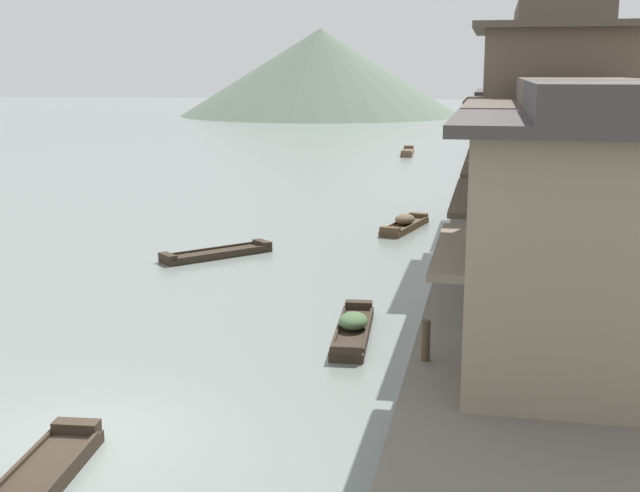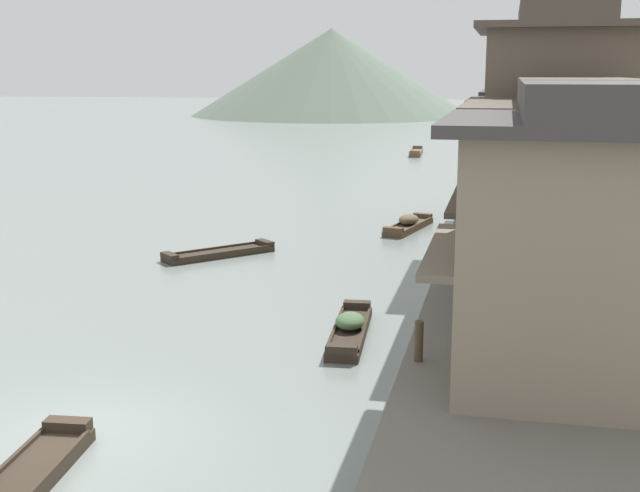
# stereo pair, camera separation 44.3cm
# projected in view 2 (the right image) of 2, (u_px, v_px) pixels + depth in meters

# --- Properties ---
(ground_plane) EXTENTS (400.00, 400.00, 0.00)m
(ground_plane) POSITION_uv_depth(u_px,v_px,m) (78.00, 436.00, 16.79)
(ground_plane) COLOR gray
(boat_moored_nearest) EXTENTS (3.82, 4.09, 0.39)m
(boat_moored_nearest) POSITION_uv_depth(u_px,v_px,m) (219.00, 253.00, 32.94)
(boat_moored_nearest) COLOR #33281E
(boat_moored_nearest) RESTS_ON ground
(boat_moored_second) EXTENTS (1.24, 4.48, 0.67)m
(boat_moored_second) POSITION_uv_depth(u_px,v_px,m) (350.00, 329.00, 22.96)
(boat_moored_second) COLOR #33281E
(boat_moored_second) RESTS_ON ground
(boat_moored_third) EXTENTS (1.25, 5.19, 0.57)m
(boat_moored_third) POSITION_uv_depth(u_px,v_px,m) (416.00, 152.00, 72.63)
(boat_moored_third) COLOR brown
(boat_moored_third) RESTS_ON ground
(boat_moored_far) EXTENTS (1.91, 4.49, 0.72)m
(boat_moored_far) POSITION_uv_depth(u_px,v_px,m) (409.00, 224.00, 38.41)
(boat_moored_far) COLOR brown
(boat_moored_far) RESTS_ON ground
(house_waterfront_nearest) EXTENTS (6.58, 6.25, 6.14)m
(house_waterfront_nearest) POSITION_uv_depth(u_px,v_px,m) (596.00, 237.00, 17.10)
(house_waterfront_nearest) COLOR gray
(house_waterfront_nearest) RESTS_ON riverbank_right
(house_waterfront_second) EXTENTS (6.66, 8.23, 6.14)m
(house_waterfront_second) POSITION_uv_depth(u_px,v_px,m) (571.00, 187.00, 24.63)
(house_waterfront_second) COLOR brown
(house_waterfront_second) RESTS_ON riverbank_right
(house_waterfront_tall) EXTENTS (6.54, 7.37, 8.74)m
(house_waterfront_tall) POSITION_uv_depth(u_px,v_px,m) (556.00, 125.00, 32.04)
(house_waterfront_tall) COLOR brown
(house_waterfront_tall) RESTS_ON riverbank_right
(house_waterfront_narrow) EXTENTS (7.06, 7.40, 6.14)m
(house_waterfront_narrow) POSITION_uv_depth(u_px,v_px,m) (552.00, 143.00, 39.21)
(house_waterfront_narrow) COLOR brown
(house_waterfront_narrow) RESTS_ON riverbank_right
(mooring_post_dock_near) EXTENTS (0.20, 0.20, 0.93)m
(mooring_post_dock_near) POSITION_uv_depth(u_px,v_px,m) (419.00, 341.00, 18.53)
(mooring_post_dock_near) COLOR #473828
(mooring_post_dock_near) RESTS_ON riverbank_right
(mooring_post_dock_mid) EXTENTS (0.20, 0.20, 0.95)m
(mooring_post_dock_mid) POSITION_uv_depth(u_px,v_px,m) (449.00, 251.00, 27.78)
(mooring_post_dock_mid) COLOR #473828
(mooring_post_dock_mid) RESTS_ON riverbank_right
(mooring_post_dock_far) EXTENTS (0.20, 0.20, 0.87)m
(mooring_post_dock_far) POSITION_uv_depth(u_px,v_px,m) (464.00, 208.00, 36.69)
(mooring_post_dock_far) COLOR #473828
(mooring_post_dock_far) RESTS_ON riverbank_right
(hill_far_west) EXTENTS (45.72, 45.72, 13.85)m
(hill_far_west) POSITION_uv_depth(u_px,v_px,m) (332.00, 72.00, 135.48)
(hill_far_west) COLOR #5B6B5B
(hill_far_west) RESTS_ON ground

